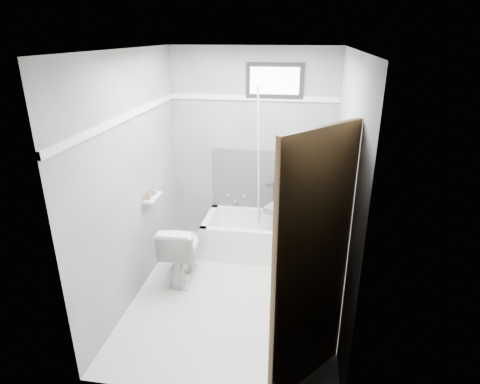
% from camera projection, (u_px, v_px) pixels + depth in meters
% --- Properties ---
extents(floor, '(2.60, 2.60, 0.00)m').
position_uv_depth(floor, '(235.00, 293.00, 4.18)').
color(floor, white).
rests_on(floor, ground).
extents(ceiling, '(2.60, 2.60, 0.00)m').
position_uv_depth(ceiling, '(233.00, 49.00, 3.29)').
color(ceiling, silver).
rests_on(ceiling, floor).
extents(wall_back, '(2.00, 0.02, 2.40)m').
position_uv_depth(wall_back, '(252.00, 149.00, 4.93)').
color(wall_back, slate).
rests_on(wall_back, floor).
extents(wall_front, '(2.00, 0.02, 2.40)m').
position_uv_depth(wall_front, '(198.00, 257.00, 2.54)').
color(wall_front, slate).
rests_on(wall_front, floor).
extents(wall_left, '(0.02, 2.60, 2.40)m').
position_uv_depth(wall_left, '(133.00, 180.00, 3.88)').
color(wall_left, slate).
rests_on(wall_left, floor).
extents(wall_right, '(0.02, 2.60, 2.40)m').
position_uv_depth(wall_right, '(344.00, 192.00, 3.59)').
color(wall_right, slate).
rests_on(wall_right, floor).
extents(bathtub, '(1.50, 0.70, 0.42)m').
position_uv_depth(bathtub, '(266.00, 236.00, 4.92)').
color(bathtub, white).
rests_on(bathtub, floor).
extents(office_chair, '(0.85, 0.85, 1.09)m').
position_uv_depth(office_chair, '(294.00, 202.00, 4.73)').
color(office_chair, slate).
rests_on(office_chair, bathtub).
extents(toilet, '(0.41, 0.69, 0.66)m').
position_uv_depth(toilet, '(182.00, 250.00, 4.35)').
color(toilet, white).
rests_on(toilet, floor).
extents(door, '(0.78, 0.78, 2.00)m').
position_uv_depth(door, '(354.00, 297.00, 2.49)').
color(door, brown).
rests_on(door, floor).
extents(window, '(0.66, 0.04, 0.40)m').
position_uv_depth(window, '(275.00, 81.00, 4.57)').
color(window, black).
rests_on(window, wall_back).
extents(backerboard, '(1.50, 0.02, 0.78)m').
position_uv_depth(backerboard, '(272.00, 181.00, 5.03)').
color(backerboard, '#4C4C4F').
rests_on(backerboard, wall_back).
extents(trim_back, '(2.00, 0.02, 0.06)m').
position_uv_depth(trim_back, '(253.00, 98.00, 4.69)').
color(trim_back, white).
rests_on(trim_back, wall_back).
extents(trim_left, '(0.02, 2.60, 0.06)m').
position_uv_depth(trim_left, '(127.00, 116.00, 3.65)').
color(trim_left, white).
rests_on(trim_left, wall_left).
extents(pole, '(0.02, 0.37, 1.92)m').
position_uv_depth(pole, '(258.00, 167.00, 4.75)').
color(pole, silver).
rests_on(pole, bathtub).
extents(shelf, '(0.10, 0.32, 0.02)m').
position_uv_depth(shelf, '(153.00, 198.00, 4.25)').
color(shelf, silver).
rests_on(shelf, wall_left).
extents(soap_bottle_a, '(0.06, 0.06, 0.11)m').
position_uv_depth(soap_bottle_a, '(149.00, 195.00, 4.16)').
color(soap_bottle_a, '#A27951').
rests_on(soap_bottle_a, shelf).
extents(soap_bottle_b, '(0.10, 0.10, 0.10)m').
position_uv_depth(soap_bottle_b, '(153.00, 190.00, 4.29)').
color(soap_bottle_b, slate).
rests_on(soap_bottle_b, shelf).
extents(faucet, '(0.26, 0.10, 0.16)m').
position_uv_depth(faucet, '(236.00, 197.00, 5.17)').
color(faucet, silver).
rests_on(faucet, wall_back).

